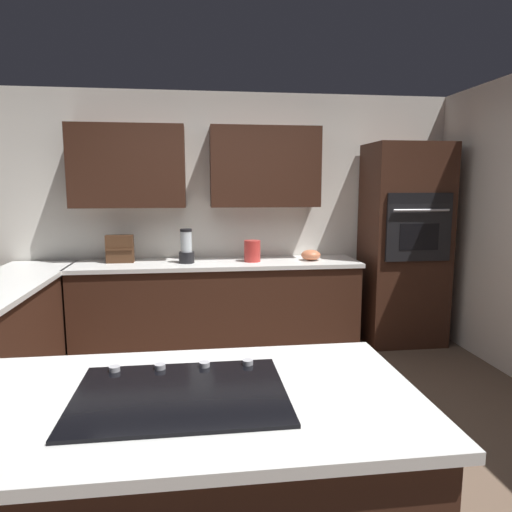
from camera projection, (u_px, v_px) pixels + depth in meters
The scene contains 11 objects.
ground_plane at pixel (246, 437), 3.07m from camera, with size 14.00×14.00×0.00m, color brown.
wall_back at pixel (217, 205), 4.84m from camera, with size 6.00×0.44×2.60m.
lower_cabinets_back at pixel (218, 308), 4.68m from camera, with size 2.80×0.60×0.86m, color #381E14.
countertop_back at pixel (217, 264), 4.61m from camera, with size 2.84×0.64×0.04m, color silver.
island_top at pixel (181, 401), 1.68m from camera, with size 1.75×0.95×0.04m, color silver.
wall_oven at pixel (404, 245), 4.83m from camera, with size 0.80×0.66×2.08m.
cooktop at pixel (181, 393), 1.68m from camera, with size 0.76×0.56×0.03m.
blender at pixel (186, 248), 4.53m from camera, with size 0.15×0.15×0.34m.
mixing_bowl at pixel (311, 255), 4.70m from camera, with size 0.20×0.20×0.11m, color #CC724C.
spice_rack at pixel (120, 249), 4.55m from camera, with size 0.26×0.11×0.27m.
kettle at pixel (252, 251), 4.61m from camera, with size 0.16×0.16×0.21m, color red.
Camera 1 is at (0.30, 2.84, 1.65)m, focal length 32.48 mm.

